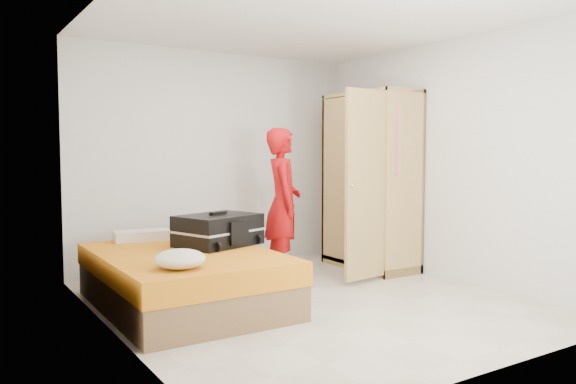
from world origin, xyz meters
TOP-DOWN VIEW (x-y plane):
  - room at (0.00, 0.00)m, footprint 4.00×4.02m
  - bed at (-1.05, 0.47)m, footprint 1.42×2.02m
  - wardrobe at (1.45, 0.85)m, footprint 1.17×1.26m
  - person at (0.33, 1.01)m, footprint 0.61×0.72m
  - suitcase at (-0.64, 0.62)m, footprint 0.90×0.77m
  - round_cushion at (-1.36, -0.21)m, footprint 0.39×0.39m
  - pillow at (-1.16, 1.32)m, footprint 0.58×0.35m

SIDE VIEW (x-z plane):
  - bed at x=-1.05m, z-range 0.00..0.50m
  - pillow at x=-1.16m, z-range 0.50..0.60m
  - round_cushion at x=-1.36m, z-range 0.50..0.65m
  - suitcase at x=-0.64m, z-range 0.48..0.81m
  - person at x=0.33m, z-range 0.00..1.66m
  - wardrobe at x=1.45m, z-range -0.05..2.05m
  - room at x=0.00m, z-range 0.00..2.60m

